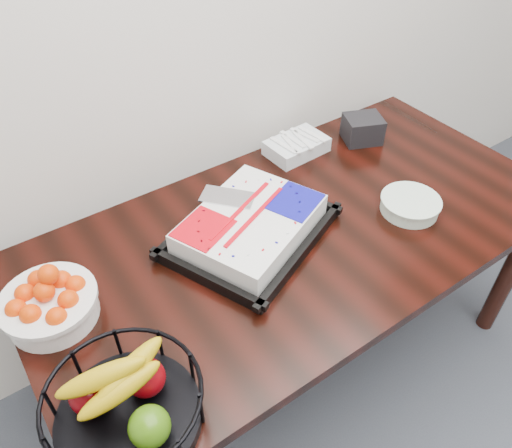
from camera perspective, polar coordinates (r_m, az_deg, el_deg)
table at (r=1.70m, az=5.09°, el=-2.40°), size 1.80×0.90×0.75m
cake_tray at (r=1.56m, az=-0.64°, el=-0.30°), size 0.60×0.54×0.10m
tangerine_bowl at (r=1.44m, az=-22.70°, el=-7.98°), size 0.26×0.26×0.16m
fruit_basket at (r=1.20m, az=-14.76°, el=-19.29°), size 0.35×0.35×0.19m
plate_stack at (r=1.75m, az=17.19°, el=2.10°), size 0.20×0.20×0.05m
fork_bag at (r=1.96m, az=4.65°, el=8.91°), size 0.24×0.16×0.07m
napkin_box at (r=2.06m, az=12.08°, el=10.58°), size 0.18×0.17×0.10m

